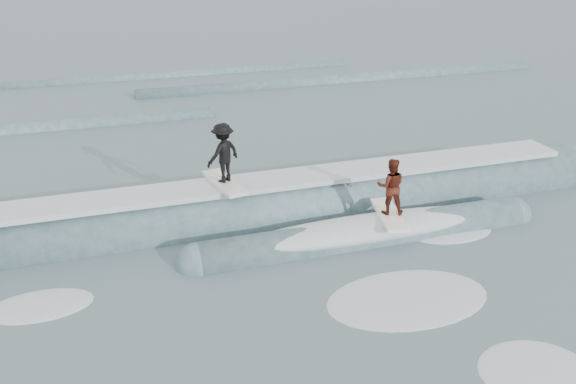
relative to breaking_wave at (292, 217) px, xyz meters
name	(u,v)px	position (x,y,z in m)	size (l,w,h in m)	color
ground	(318,269)	(-0.32, -2.92, -0.05)	(160.00, 160.00, 0.00)	#425A60
breaking_wave	(292,217)	(0.00, 0.00, 0.00)	(21.69, 3.84, 2.11)	#37595D
surfer_black	(223,156)	(-1.82, 0.39, 1.91)	(1.22, 2.06, 1.73)	white
surfer_red	(391,190)	(2.09, -1.81, 1.26)	(0.96, 2.07, 1.61)	white
whitewater	(371,312)	(0.12, -5.00, -0.05)	(12.78, 7.24, 0.10)	white
far_swells	(188,96)	(-0.36, 14.73, -0.05)	(41.10, 8.65, 0.80)	#37595D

